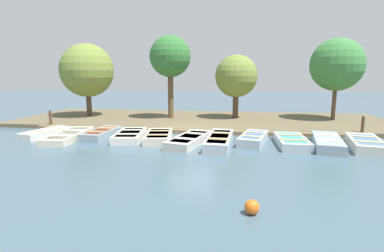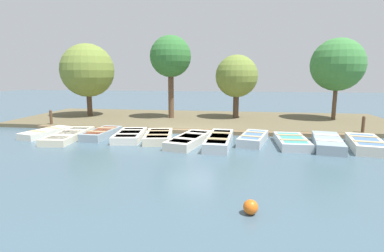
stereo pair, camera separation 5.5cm
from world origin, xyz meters
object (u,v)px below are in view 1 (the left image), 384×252
at_px(rowboat_0, 46,133).
at_px(park_tree_right, 337,65).
at_px(buoy, 252,207).
at_px(park_tree_left, 170,57).
at_px(rowboat_1, 69,135).
at_px(park_tree_far_left, 87,71).
at_px(rowboat_3, 130,135).
at_px(mooring_post_near, 51,119).
at_px(rowboat_7, 253,138).
at_px(rowboat_5, 190,140).
at_px(park_tree_center, 236,77).
at_px(rowboat_4, 159,136).
at_px(mooring_post_far, 363,126).
at_px(rowboat_2, 102,133).
at_px(rowboat_10, 366,144).
at_px(rowboat_9, 327,142).
at_px(rowboat_8, 292,141).
at_px(rowboat_6, 219,140).

distance_m(rowboat_0, park_tree_right, 17.67).
xyz_separation_m(buoy, park_tree_left, (-13.14, -4.75, 4.05)).
xyz_separation_m(rowboat_1, park_tree_far_left, (-6.37, -2.15, 3.21)).
height_order(rowboat_3, park_tree_right, park_tree_right).
bearing_deg(mooring_post_near, park_tree_right, 104.65).
bearing_deg(rowboat_7, rowboat_5, -63.67).
bearing_deg(rowboat_0, rowboat_7, 102.77).
bearing_deg(park_tree_center, rowboat_4, -28.59).
xyz_separation_m(rowboat_1, rowboat_5, (0.22, 6.04, 0.03)).
bearing_deg(park_tree_left, mooring_post_far, 71.53).
bearing_deg(park_tree_right, park_tree_left, -85.23).
bearing_deg(buoy, rowboat_3, -142.66).
bearing_deg(park_tree_left, rowboat_7, 41.48).
relative_size(rowboat_1, rowboat_2, 1.36).
bearing_deg(rowboat_1, buoy, 46.22).
bearing_deg(mooring_post_far, buoy, -32.08).
bearing_deg(rowboat_5, park_tree_right, 145.04).
bearing_deg(park_tree_center, buoy, 1.81).
xyz_separation_m(rowboat_3, mooring_post_far, (-2.33, 11.50, 0.36)).
xyz_separation_m(rowboat_3, mooring_post_near, (-2.33, -5.71, 0.36)).
bearing_deg(rowboat_5, park_tree_far_left, -115.29).
distance_m(rowboat_0, park_tree_far_left, 6.74).
distance_m(rowboat_10, park_tree_right, 8.02).
xyz_separation_m(rowboat_7, mooring_post_far, (-2.26, 5.57, 0.33)).
height_order(rowboat_4, mooring_post_far, mooring_post_far).
height_order(rowboat_4, park_tree_far_left, park_tree_far_left).
distance_m(rowboat_7, buoy, 7.31).
xyz_separation_m(rowboat_0, buoy, (7.31, 10.06, -0.00)).
distance_m(rowboat_1, rowboat_10, 13.59).
relative_size(rowboat_1, park_tree_far_left, 0.70).
bearing_deg(rowboat_10, rowboat_9, -83.02).
xyz_separation_m(mooring_post_far, park_tree_right, (-4.47, -0.10, 3.18)).
bearing_deg(rowboat_4, rowboat_1, -96.16).
height_order(rowboat_4, rowboat_9, rowboat_9).
distance_m(rowboat_10, park_tree_center, 9.28).
relative_size(mooring_post_far, park_tree_center, 0.24).
bearing_deg(rowboat_8, rowboat_4, -92.04).
distance_m(rowboat_4, park_tree_left, 7.25).
distance_m(rowboat_7, rowboat_10, 4.70).
relative_size(rowboat_0, park_tree_far_left, 0.54).
xyz_separation_m(rowboat_10, mooring_post_near, (-2.70, -16.31, 0.32)).
height_order(rowboat_2, rowboat_5, rowboat_2).
xyz_separation_m(rowboat_5, park_tree_center, (-7.15, 2.02, 2.78)).
bearing_deg(rowboat_0, mooring_post_near, -139.87).
distance_m(rowboat_2, rowboat_3, 1.58).
bearing_deg(park_tree_right, rowboat_10, -6.33).
distance_m(rowboat_6, park_tree_far_left, 12.02).
height_order(rowboat_4, rowboat_6, rowboat_6).
relative_size(rowboat_8, rowboat_10, 0.89).
distance_m(rowboat_8, buoy, 7.34).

